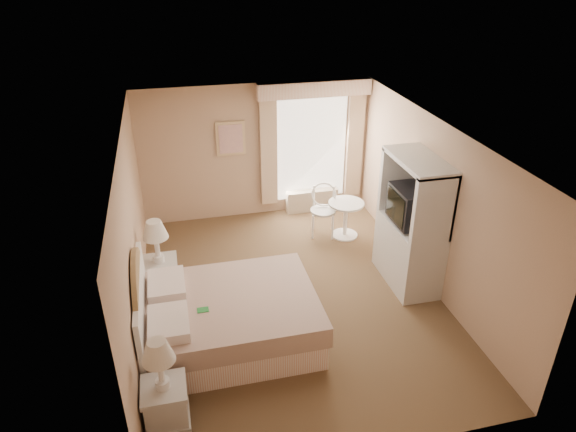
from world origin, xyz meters
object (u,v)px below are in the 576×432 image
object	(u,v)px
cafe_chair	(323,205)
armoire	(411,233)
nightstand_near	(164,395)
bed	(221,318)
nightstand_far	(160,268)
round_table	(346,214)

from	to	relation	value
cafe_chair	armoire	distance (m)	1.92
nightstand_near	cafe_chair	distance (m)	4.60
armoire	bed	bearing A→B (deg)	-166.07
bed	cafe_chair	xyz separation A→B (m)	(2.11, 2.44, 0.17)
bed	nightstand_far	size ratio (longest dim) A/B	1.83
round_table	bed	bearing A→B (deg)	-137.64
nightstand_far	armoire	bearing A→B (deg)	-7.57
bed	round_table	distance (m)	3.33
nightstand_near	nightstand_far	size ratio (longest dim) A/B	0.93
nightstand_near	round_table	world-z (taller)	nightstand_near
round_table	cafe_chair	world-z (taller)	cafe_chair
bed	round_table	size ratio (longest dim) A/B	3.39
nightstand_far	round_table	bearing A→B (deg)	17.96
nightstand_near	cafe_chair	size ratio (longest dim) A/B	1.21
nightstand_far	cafe_chair	xyz separation A→B (m)	(2.84, 1.23, 0.08)
nightstand_near	nightstand_far	world-z (taller)	nightstand_far
armoire	cafe_chair	bearing A→B (deg)	115.45
round_table	cafe_chair	size ratio (longest dim) A/B	0.70
bed	round_table	xyz separation A→B (m)	(2.46, 2.24, 0.07)
nightstand_near	armoire	distance (m)	4.14
cafe_chair	armoire	size ratio (longest dim) A/B	0.46
armoire	nightstand_far	bearing A→B (deg)	172.43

